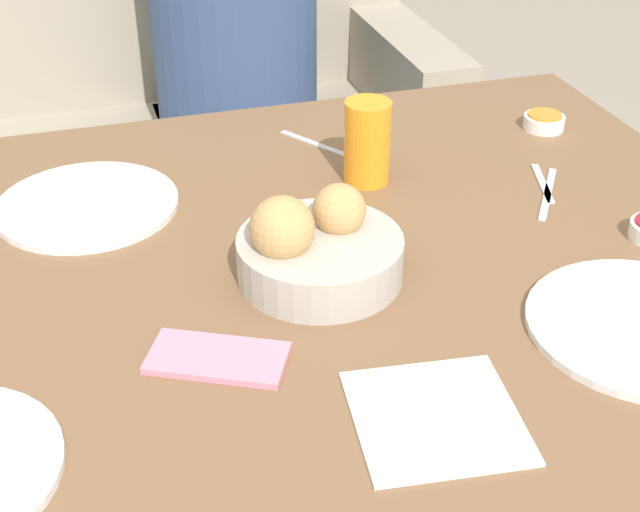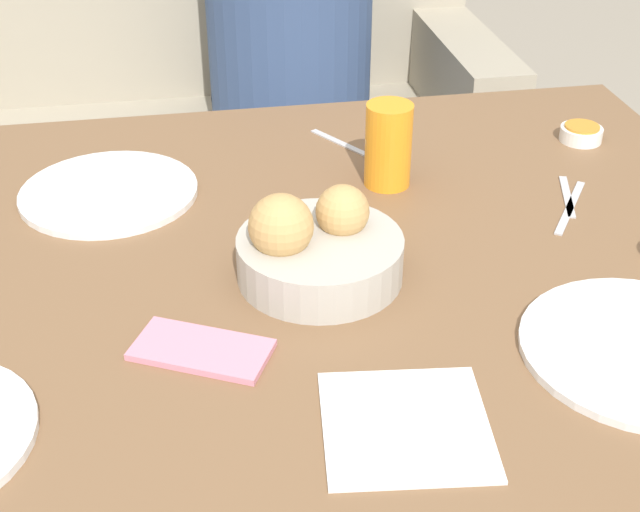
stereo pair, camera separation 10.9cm
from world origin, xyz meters
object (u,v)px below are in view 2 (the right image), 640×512
(jam_bowl_honey, at_px, (581,133))
(knife_silver, at_px, (570,207))
(juice_glass, at_px, (388,145))
(spoon_coffee, at_px, (567,196))
(cell_phone, at_px, (202,350))
(couch, at_px, (165,161))
(bread_basket, at_px, (316,248))
(napkin, at_px, (406,425))
(fork_silver, at_px, (348,146))
(plate_far_center, at_px, (109,192))
(seated_person, at_px, (291,109))

(jam_bowl_honey, relative_size, knife_silver, 0.48)
(juice_glass, bearing_deg, jam_bowl_honey, 14.87)
(spoon_coffee, relative_size, cell_phone, 0.72)
(couch, height_order, jam_bowl_honey, couch)
(couch, xyz_separation_m, bread_basket, (0.19, -1.19, 0.44))
(knife_silver, height_order, spoon_coffee, same)
(knife_silver, bearing_deg, napkin, -131.16)
(juice_glass, distance_m, jam_bowl_honey, 0.36)
(couch, xyz_separation_m, knife_silver, (0.57, -1.08, 0.40))
(jam_bowl_honey, relative_size, fork_silver, 0.47)
(spoon_coffee, bearing_deg, bread_basket, -160.39)
(fork_silver, bearing_deg, bread_basket, -107.42)
(juice_glass, bearing_deg, plate_far_center, 175.28)
(fork_silver, bearing_deg, jam_bowl_honey, -6.25)
(bread_basket, relative_size, juice_glass, 1.65)
(seated_person, bearing_deg, napkin, -93.28)
(napkin, bearing_deg, spoon_coffee, 50.29)
(bread_basket, relative_size, spoon_coffee, 1.69)
(fork_silver, height_order, cell_phone, cell_phone)
(jam_bowl_honey, relative_size, cell_phone, 0.41)
(jam_bowl_honey, height_order, fork_silver, jam_bowl_honey)
(spoon_coffee, xyz_separation_m, cell_phone, (-0.54, -0.27, 0.00))
(fork_silver, height_order, napkin, napkin)
(juice_glass, xyz_separation_m, cell_phone, (-0.29, -0.35, -0.06))
(fork_silver, bearing_deg, knife_silver, -42.87)
(knife_silver, bearing_deg, jam_bowl_honey, 62.87)
(napkin, relative_size, cell_phone, 1.09)
(plate_far_center, bearing_deg, seated_person, 64.23)
(plate_far_center, distance_m, fork_silver, 0.38)
(plate_far_center, relative_size, jam_bowl_honey, 3.76)
(juice_glass, height_order, napkin, juice_glass)
(cell_phone, bearing_deg, bread_basket, 40.72)
(jam_bowl_honey, distance_m, fork_silver, 0.38)
(plate_far_center, xyz_separation_m, cell_phone, (0.11, -0.39, -0.00))
(bread_basket, relative_size, napkin, 1.12)
(bread_basket, relative_size, knife_silver, 1.45)
(couch, distance_m, spoon_coffee, 1.27)
(bread_basket, relative_size, jam_bowl_honey, 3.03)
(bread_basket, xyz_separation_m, fork_silver, (0.11, 0.36, -0.04))
(couch, xyz_separation_m, fork_silver, (0.30, -0.83, 0.40))
(plate_far_center, xyz_separation_m, fork_silver, (0.37, 0.10, -0.00))
(napkin, bearing_deg, plate_far_center, 119.09)
(juice_glass, xyz_separation_m, jam_bowl_honey, (0.34, 0.09, -0.05))
(spoon_coffee, bearing_deg, napkin, -129.71)
(jam_bowl_honey, distance_m, cell_phone, 0.78)
(napkin, bearing_deg, couch, 99.02)
(juice_glass, xyz_separation_m, napkin, (-0.10, -0.51, -0.06))
(spoon_coffee, bearing_deg, seated_person, 106.91)
(seated_person, xyz_separation_m, bread_basket, (-0.12, -1.04, 0.26))
(fork_silver, relative_size, spoon_coffee, 1.20)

